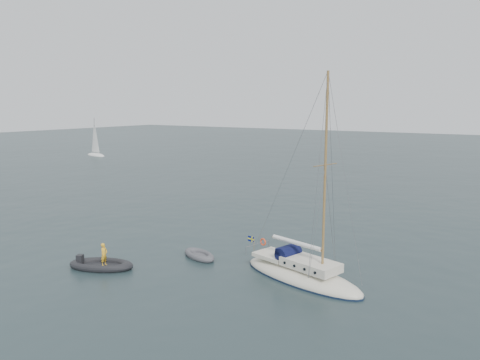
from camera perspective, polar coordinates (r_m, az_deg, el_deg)
The scene contains 5 objects.
ground at distance 29.98m, azimuth 0.92°, elevation -10.50°, with size 300.00×300.00×0.00m, color black.
sailboat at distance 27.82m, azimuth 7.56°, elevation -10.12°, with size 8.71×2.61×12.40m.
dinghy at distance 31.65m, azimuth -4.99°, elevation -9.10°, with size 2.94×1.33×0.42m.
rib at distance 30.85m, azimuth -16.58°, elevation -9.81°, with size 4.13×1.88×1.64m.
distant_yacht_a at distance 97.11m, azimuth -17.27°, elevation 4.84°, with size 5.99×3.20×7.94m.
Camera 1 is at (14.78, -24.04, 10.11)m, focal length 35.00 mm.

